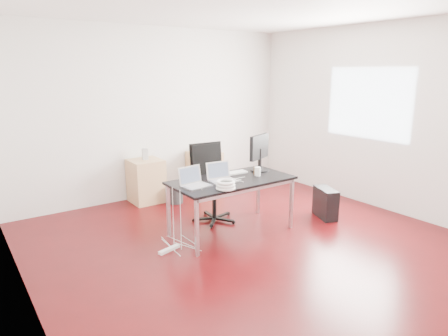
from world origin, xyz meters
TOP-DOWN VIEW (x-y plane):
  - room_shell at (0.04, 0.00)m, footprint 5.00×5.00m
  - desk at (0.01, 0.39)m, footprint 1.60×0.80m
  - office_chair at (0.06, 0.95)m, footprint 0.53×0.55m
  - filing_cabinet_left at (-0.37, 2.23)m, footprint 0.50×0.50m
  - filing_cabinet_right at (0.76, 2.23)m, footprint 0.50×0.50m
  - pc_tower at (1.45, 0.04)m, footprint 0.35×0.49m
  - wastebasket at (-0.03, 1.89)m, footprint 0.26×0.26m
  - power_strip at (-0.94, 0.35)m, footprint 0.31×0.14m
  - laptop_left at (-0.55, 0.41)m, footprint 0.36×0.29m
  - laptop_right at (-0.14, 0.41)m, footprint 0.36×0.29m
  - monitor at (0.60, 0.54)m, footprint 0.44×0.26m
  - keyboard at (0.18, 0.61)m, footprint 0.45×0.17m
  - cup_white at (0.40, 0.33)m, footprint 0.10×0.10m
  - cup_brown at (0.44, 0.41)m, footprint 0.09×0.09m
  - cable_coil at (-0.31, 0.07)m, footprint 0.24×0.24m
  - power_adapter at (-0.21, 0.16)m, footprint 0.08×0.08m
  - speaker at (-0.36, 2.26)m, footprint 0.11×0.10m
  - navy_garment at (0.83, 2.21)m, footprint 0.33×0.28m

SIDE VIEW (x-z plane):
  - power_strip at x=-0.94m, z-range 0.00..0.04m
  - wastebasket at x=-0.03m, z-range 0.00..0.28m
  - pc_tower at x=1.45m, z-range 0.00..0.44m
  - filing_cabinet_left at x=-0.37m, z-range 0.00..0.70m
  - filing_cabinet_right at x=0.76m, z-range 0.00..0.70m
  - office_chair at x=0.06m, z-range 0.06..1.15m
  - desk at x=0.01m, z-range 0.31..1.04m
  - keyboard at x=0.18m, z-range 0.73..0.75m
  - power_adapter at x=-0.21m, z-range 0.73..0.76m
  - navy_garment at x=0.83m, z-range 0.70..0.79m
  - cup_brown at x=0.44m, z-range 0.73..0.83m
  - cable_coil at x=-0.31m, z-range 0.73..0.84m
  - laptop_left at x=-0.55m, z-range 0.67..0.90m
  - laptop_right at x=-0.14m, z-range 0.67..0.90m
  - speaker at x=-0.36m, z-range 0.70..0.88m
  - cup_white at x=0.40m, z-range 0.73..0.85m
  - monitor at x=0.60m, z-range 0.76..1.27m
  - room_shell at x=0.04m, z-range -1.10..3.90m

